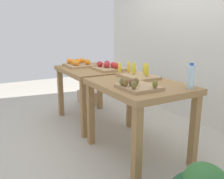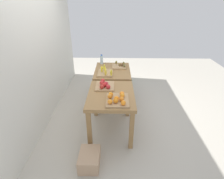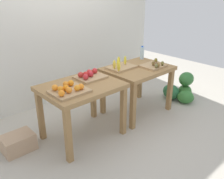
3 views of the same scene
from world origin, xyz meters
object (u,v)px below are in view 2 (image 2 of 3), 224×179
at_px(display_table_left, 111,99).
at_px(watermelon_pile, 121,77).
at_px(display_table_right, 112,75).
at_px(apple_bin, 105,85).
at_px(orange_bin, 117,99).
at_px(kiwi_bin, 120,66).
at_px(water_bottle, 102,60).
at_px(banana_crate, 105,72).
at_px(cardboard_produce_box, 90,159).

relative_size(display_table_left, watermelon_pile, 1.47).
height_order(display_table_right, apple_bin, apple_bin).
bearing_deg(orange_bin, display_table_left, 21.82).
xyz_separation_m(display_table_left, watermelon_pile, (2.10, -0.24, -0.48)).
bearing_deg(kiwi_bin, display_table_left, 172.97).
relative_size(kiwi_bin, water_bottle, 1.57).
bearing_deg(orange_bin, display_table_right, 4.33).
xyz_separation_m(display_table_right, banana_crate, (-0.24, 0.15, 0.15)).
xyz_separation_m(display_table_right, apple_bin, (-0.88, 0.13, 0.16)).
bearing_deg(water_bottle, display_table_right, -146.29).
bearing_deg(orange_bin, kiwi_bin, -2.12).
relative_size(display_table_right, banana_crate, 2.36).
relative_size(water_bottle, cardboard_produce_box, 0.59).
bearing_deg(orange_bin, water_bottle, 12.03).
xyz_separation_m(water_bottle, watermelon_pile, (0.57, -0.52, -0.71)).
relative_size(display_table_right, water_bottle, 4.40).
relative_size(banana_crate, cardboard_produce_box, 1.10).
distance_m(orange_bin, cardboard_produce_box, 1.00).
bearing_deg(apple_bin, cardboard_produce_box, 170.78).
height_order(apple_bin, watermelon_pile, apple_bin).
xyz_separation_m(display_table_left, apple_bin, (0.24, 0.13, 0.16)).
bearing_deg(kiwi_bin, display_table_right, 141.02).
relative_size(display_table_left, banana_crate, 2.36).
bearing_deg(apple_bin, water_bottle, 6.66).
height_order(orange_bin, watermelon_pile, orange_bin).
distance_m(apple_bin, water_bottle, 1.31).
xyz_separation_m(water_bottle, cardboard_produce_box, (-2.37, 0.02, -0.79)).
relative_size(display_table_right, orange_bin, 2.36).
height_order(apple_bin, kiwi_bin, apple_bin).
bearing_deg(display_table_right, water_bottle, 33.71).
relative_size(orange_bin, watermelon_pile, 0.62).
relative_size(apple_bin, watermelon_pile, 0.56).
height_order(display_table_right, banana_crate, banana_crate).
xyz_separation_m(apple_bin, watermelon_pile, (1.87, -0.37, -0.64)).
bearing_deg(cardboard_produce_box, display_table_left, -19.88).
height_order(orange_bin, water_bottle, water_bottle).
distance_m(kiwi_bin, watermelon_pile, 1.01).
distance_m(orange_bin, water_bottle, 1.84).
distance_m(display_table_left, apple_bin, 0.31).
bearing_deg(watermelon_pile, display_table_left, 173.53).
relative_size(display_table_right, watermelon_pile, 1.47).
bearing_deg(display_table_right, banana_crate, 148.26).
bearing_deg(orange_bin, banana_crate, 12.51).
relative_size(apple_bin, banana_crate, 0.91).
xyz_separation_m(orange_bin, banana_crate, (1.14, 0.25, -0.00)).
relative_size(orange_bin, cardboard_produce_box, 1.10).
xyz_separation_m(display_table_right, water_bottle, (0.42, 0.28, 0.23)).
distance_m(kiwi_bin, water_bottle, 0.50).
xyz_separation_m(orange_bin, water_bottle, (1.80, 0.38, 0.07)).
bearing_deg(watermelon_pile, orange_bin, 176.75).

